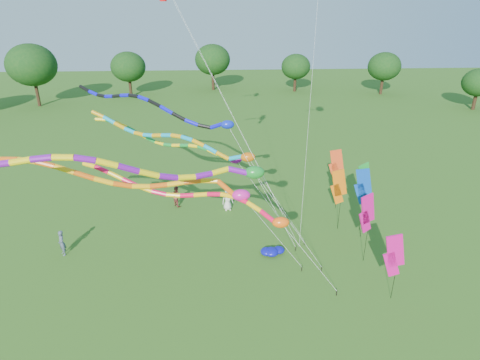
{
  "coord_description": "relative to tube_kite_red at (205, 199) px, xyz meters",
  "views": [
    {
      "loc": [
        -2.46,
        -16.81,
        14.02
      ],
      "look_at": [
        -1.17,
        4.21,
        4.8
      ],
      "focal_mm": 30.0,
      "sensor_mm": 36.0,
      "label": 1
    }
  ],
  "objects": [
    {
      "name": "tube_kite_purple",
      "position": [
        -1.89,
        -2.23,
        2.68
      ],
      "size": [
        15.76,
        2.95,
        9.02
      ],
      "rotation": [
        0.0,
        0.0,
        0.18
      ],
      "color": "black",
      "rests_on": "ground"
    },
    {
      "name": "ground",
      "position": [
        3.12,
        -2.4,
        -4.52
      ],
      "size": [
        160.0,
        160.0,
        0.0
      ],
      "primitive_type": "plane",
      "color": "#255817",
      "rests_on": "ground"
    },
    {
      "name": "banner_pole_magenta_b",
      "position": [
        9.03,
        0.22,
        -1.28
      ],
      "size": [
        1.11,
        0.49,
        4.5
      ],
      "rotation": [
        0.0,
        0.0,
        0.37
      ],
      "color": "black",
      "rests_on": "ground"
    },
    {
      "name": "tube_kite_blue",
      "position": [
        -2.44,
        5.01,
        3.66
      ],
      "size": [
        13.54,
        6.73,
        9.67
      ],
      "rotation": [
        0.0,
        0.0,
        -0.42
      ],
      "color": "black",
      "rests_on": "ground"
    },
    {
      "name": "banner_pole_blue_b",
      "position": [
        9.76,
        3.07,
        -0.94
      ],
      "size": [
        1.14,
        0.41,
        4.85
      ],
      "rotation": [
        0.0,
        0.0,
        -0.29
      ],
      "color": "black",
      "rests_on": "ground"
    },
    {
      "name": "blue_nylon_heap",
      "position": [
        4.27,
        1.2,
        -4.3
      ],
      "size": [
        1.11,
        1.37,
        0.48
      ],
      "color": "#0C0EA4",
      "rests_on": "ground"
    },
    {
      "name": "banner_pole_magenta_a",
      "position": [
        9.3,
        -3.04,
        -1.9
      ],
      "size": [
        1.16,
        0.13,
        3.88
      ],
      "rotation": [
        0.0,
        0.0,
        -0.05
      ],
      "color": "black",
      "rests_on": "ground"
    },
    {
      "name": "tube_kite_green",
      "position": [
        -1.68,
        7.14,
        0.68
      ],
      "size": [
        12.81,
        4.85,
        7.21
      ],
      "rotation": [
        0.0,
        0.0,
        -0.35
      ],
      "color": "black",
      "rests_on": "ground"
    },
    {
      "name": "person_a",
      "position": [
        1.38,
        7.32,
        -3.69
      ],
      "size": [
        0.9,
        0.68,
        1.66
      ],
      "primitive_type": "imported",
      "rotation": [
        0.0,
        0.0,
        0.2
      ],
      "color": "beige",
      "rests_on": "ground"
    },
    {
      "name": "banner_pole_orange",
      "position": [
        8.53,
        4.07,
        -1.38
      ],
      "size": [
        1.16,
        0.09,
        4.41
      ],
      "rotation": [
        0.0,
        0.0,
        0.01
      ],
      "color": "black",
      "rests_on": "ground"
    },
    {
      "name": "person_b",
      "position": [
        -8.84,
        2.07,
        -3.71
      ],
      "size": [
        0.66,
        0.71,
        1.63
      ],
      "primitive_type": "imported",
      "rotation": [
        0.0,
        0.0,
        -0.95
      ],
      "color": "#454E61",
      "rests_on": "ground"
    },
    {
      "name": "tube_kite_red",
      "position": [
        0.0,
        0.0,
        0.0
      ],
      "size": [
        13.29,
        4.69,
        6.61
      ],
      "rotation": [
        0.0,
        0.0,
        -0.37
      ],
      "color": "black",
      "rests_on": "ground"
    },
    {
      "name": "person_c",
      "position": [
        -2.44,
        8.2,
        -3.72
      ],
      "size": [
        0.96,
        0.99,
        1.6
      ],
      "primitive_type": "imported",
      "rotation": [
        0.0,
        0.0,
        2.25
      ],
      "color": "brown",
      "rests_on": "ground"
    },
    {
      "name": "tube_kite_cyan",
      "position": [
        -1.2,
        4.78,
        1.65
      ],
      "size": [
        13.38,
        5.33,
        8.1
      ],
      "rotation": [
        0.0,
        0.0,
        -0.34
      ],
      "color": "black",
      "rests_on": "ground"
    },
    {
      "name": "banner_pole_green",
      "position": [
        9.97,
        3.68,
        -0.83
      ],
      "size": [
        1.1,
        0.54,
        4.96
      ],
      "rotation": [
        0.0,
        0.0,
        0.41
      ],
      "color": "black",
      "rests_on": "ground"
    },
    {
      "name": "tube_kite_orange",
      "position": [
        -2.91,
        0.14,
        1.06
      ],
      "size": [
        16.13,
        1.19,
        7.67
      ],
      "rotation": [
        0.0,
        0.0,
        -0.08
      ],
      "color": "black",
      "rests_on": "ground"
    },
    {
      "name": "tree_ring",
      "position": [
        7.32,
        -2.39,
        1.13
      ],
      "size": [
        117.98,
        118.18,
        9.63
      ],
      "color": "#382314",
      "rests_on": "ground"
    },
    {
      "name": "banner_pole_red",
      "position": [
        9.21,
        7.05,
        -1.08
      ],
      "size": [
        1.16,
        0.3,
        4.7
      ],
      "rotation": [
        0.0,
        0.0,
        -0.19
      ],
      "color": "black",
      "rests_on": "ground"
    }
  ]
}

